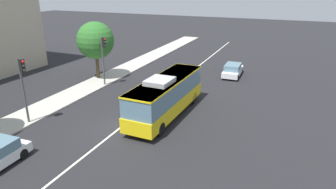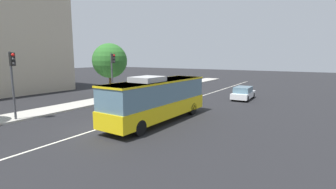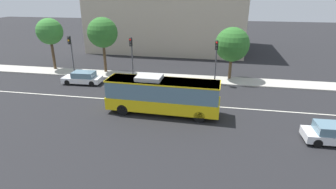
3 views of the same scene
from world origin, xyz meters
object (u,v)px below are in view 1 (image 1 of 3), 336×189
traffic_light_near_corner (104,53)px  transit_bus (166,95)px  traffic_light_far_corner (23,80)px  sedan_white (233,70)px  street_tree_kerbside_left (95,41)px

traffic_light_near_corner → transit_bus: bearing=-21.3°
traffic_light_far_corner → sedan_white: bearing=58.1°
traffic_light_far_corner → street_tree_kerbside_left: bearing=99.9°
transit_bus → street_tree_kerbside_left: 13.01m
sedan_white → traffic_light_near_corner: (-8.84, 11.64, 2.84)m
traffic_light_far_corner → street_tree_kerbside_left: 12.07m
transit_bus → traffic_light_near_corner: traffic_light_near_corner is taller
traffic_light_near_corner → traffic_light_far_corner: same height
traffic_light_far_corner → street_tree_kerbside_left: (11.87, 2.06, 0.80)m
sedan_white → traffic_light_near_corner: bearing=125.5°
sedan_white → traffic_light_far_corner: 22.47m
sedan_white → traffic_light_far_corner: (-18.91, 11.79, 2.84)m
traffic_light_near_corner → sedan_white: bearing=42.5°
transit_bus → street_tree_kerbside_left: bearing=62.3°
traffic_light_near_corner → street_tree_kerbside_left: size_ratio=0.81×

